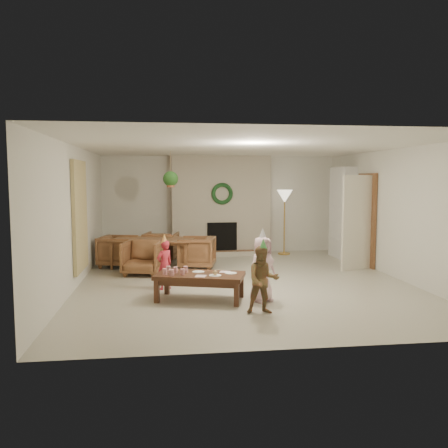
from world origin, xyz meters
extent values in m
plane|color=#B7B29E|center=(0.00, 0.00, 0.00)|extent=(7.00, 7.00, 0.00)
plane|color=white|center=(0.00, 0.00, 2.50)|extent=(7.00, 7.00, 0.00)
plane|color=silver|center=(0.00, 3.50, 1.25)|extent=(7.00, 0.00, 7.00)
plane|color=silver|center=(0.00, -3.50, 1.25)|extent=(7.00, 0.00, 7.00)
plane|color=silver|center=(-3.00, 0.00, 1.25)|extent=(0.00, 7.00, 7.00)
plane|color=silver|center=(3.00, 0.00, 1.25)|extent=(0.00, 7.00, 7.00)
cube|color=#511518|center=(0.00, 3.30, 1.25)|extent=(2.50, 0.40, 2.50)
cube|color=#5A2F18|center=(0.00, 2.95, 0.06)|extent=(1.60, 0.30, 0.12)
cube|color=black|center=(0.00, 3.12, 0.45)|extent=(0.75, 0.12, 0.75)
torus|color=#163C1C|center=(0.00, 3.07, 1.55)|extent=(0.54, 0.10, 0.54)
cylinder|color=gold|center=(1.59, 3.00, 0.02)|extent=(0.31, 0.31, 0.03)
cylinder|color=gold|center=(1.59, 3.00, 0.77)|extent=(0.03, 0.03, 1.48)
cone|color=beige|center=(1.59, 3.00, 1.48)|extent=(0.39, 0.39, 0.33)
cube|color=white|center=(2.84, 2.30, 1.10)|extent=(0.30, 1.00, 2.20)
cube|color=white|center=(2.82, 2.30, 0.45)|extent=(0.30, 0.92, 0.03)
cube|color=white|center=(2.82, 2.30, 0.85)|extent=(0.30, 0.92, 0.03)
cube|color=white|center=(2.82, 2.30, 1.25)|extent=(0.30, 0.92, 0.03)
cube|color=white|center=(2.82, 2.30, 1.65)|extent=(0.30, 0.92, 0.03)
cube|color=#A2391E|center=(2.80, 2.15, 0.59)|extent=(0.20, 0.40, 0.24)
cube|color=navy|center=(2.80, 2.35, 0.99)|extent=(0.20, 0.44, 0.24)
cube|color=gold|center=(2.80, 2.20, 1.38)|extent=(0.20, 0.36, 0.22)
cube|color=brown|center=(2.96, 1.20, 1.02)|extent=(0.05, 0.86, 2.04)
cube|color=beige|center=(2.58, 0.82, 1.00)|extent=(0.77, 0.32, 2.00)
cube|color=beige|center=(-2.96, 0.20, 1.25)|extent=(0.06, 1.20, 2.00)
imported|color=brown|center=(-1.70, 1.64, 0.31)|extent=(1.94, 1.36, 0.62)
imported|color=brown|center=(-1.88, 0.89, 0.34)|extent=(0.89, 0.90, 0.69)
imported|color=brown|center=(-1.52, 2.40, 0.34)|extent=(0.89, 0.90, 0.69)
imported|color=brown|center=(-2.46, 1.82, 0.34)|extent=(0.90, 0.89, 0.69)
imported|color=brown|center=(-0.76, 1.42, 0.34)|extent=(0.90, 0.89, 0.69)
cylinder|color=tan|center=(-1.30, 1.50, 2.15)|extent=(0.01, 0.01, 0.70)
cylinder|color=#964E30|center=(-1.30, 1.50, 1.80)|extent=(0.16, 0.16, 0.12)
sphere|color=#1C4717|center=(-1.30, 1.50, 1.92)|extent=(0.32, 0.32, 0.32)
cube|color=#4A2918|center=(-0.90, -1.22, 0.39)|extent=(1.52, 1.06, 0.06)
cube|color=#4A2918|center=(-0.90, -1.22, 0.32)|extent=(1.39, 0.93, 0.08)
cube|color=#4A2918|center=(-1.57, -1.31, 0.18)|extent=(0.09, 0.09, 0.36)
cube|color=#4A2918|center=(-0.38, -1.67, 0.18)|extent=(0.09, 0.09, 0.36)
cube|color=#4A2918|center=(-1.41, -0.77, 0.18)|extent=(0.09, 0.09, 0.36)
cube|color=#4A2918|center=(-0.22, -1.13, 0.18)|extent=(0.09, 0.09, 0.36)
cylinder|color=silver|center=(-1.45, -1.22, 0.47)|extent=(0.09, 0.09, 0.10)
cylinder|color=silver|center=(-1.39, -1.02, 0.47)|extent=(0.09, 0.09, 0.10)
cylinder|color=silver|center=(-1.34, -1.31, 0.47)|extent=(0.09, 0.09, 0.10)
cylinder|color=silver|center=(-1.28, -1.11, 0.47)|extent=(0.09, 0.09, 0.10)
cylinder|color=silver|center=(-1.18, -1.27, 0.47)|extent=(0.09, 0.09, 0.10)
cylinder|color=silver|center=(-1.11, -1.07, 0.47)|extent=(0.09, 0.09, 0.10)
cylinder|color=white|center=(-0.91, -1.09, 0.43)|extent=(0.24, 0.24, 0.01)
cylinder|color=white|center=(-0.67, -1.40, 0.43)|extent=(0.24, 0.24, 0.01)
cylinder|color=white|center=(-0.41, -1.26, 0.43)|extent=(0.24, 0.24, 0.01)
sphere|color=tan|center=(-0.67, -1.40, 0.47)|extent=(0.09, 0.09, 0.07)
cube|color=#E8ABBD|center=(-0.90, -1.42, 0.43)|extent=(0.20, 0.20, 0.01)
cube|color=#E8ABBD|center=(-0.48, -1.15, 0.43)|extent=(0.20, 0.20, 0.01)
imported|color=red|center=(-1.45, -0.42, 0.43)|extent=(0.37, 0.35, 0.86)
cone|color=#F0EA50|center=(-1.45, -0.42, 0.89)|extent=(0.15, 0.15, 0.16)
imported|color=#973C29|center=(-0.06, -2.07, 0.48)|extent=(0.48, 0.38, 0.97)
cone|color=#4DB453|center=(-0.06, -2.07, 1.00)|extent=(0.15, 0.15, 0.16)
imported|color=#FFCBDA|center=(0.07, -1.42, 0.51)|extent=(0.60, 0.52, 1.03)
cone|color=silver|center=(0.07, -1.42, 1.07)|extent=(0.17, 0.17, 0.18)
camera|label=1|loc=(-1.45, -8.43, 1.92)|focal=37.19mm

